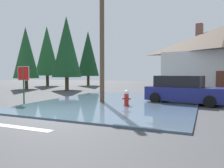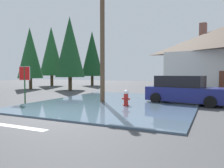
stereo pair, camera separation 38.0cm
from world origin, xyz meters
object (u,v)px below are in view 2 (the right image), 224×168
(pine_tree_far_center, at_px, (30,53))
(pine_tree_tall_left, at_px, (92,54))
(parked_car, at_px, (184,90))
(pine_tree_mid_left, at_px, (70,47))
(fire_hydrant, at_px, (126,99))
(stop_sign_near, at_px, (25,77))
(utility_pole, at_px, (102,37))
(pine_tree_short_left, at_px, (51,51))

(pine_tree_far_center, bearing_deg, pine_tree_tall_left, 71.32)
(parked_car, xyz_separation_m, pine_tree_tall_left, (-14.37, 13.85, 3.81))
(pine_tree_mid_left, bearing_deg, pine_tree_far_center, -172.62)
(pine_tree_far_center, bearing_deg, fire_hydrant, -27.50)
(stop_sign_near, bearing_deg, utility_pole, 32.11)
(pine_tree_short_left, bearing_deg, fire_hydrant, -39.03)
(utility_pole, height_order, pine_tree_mid_left, pine_tree_mid_left)
(pine_tree_short_left, xyz_separation_m, pine_tree_far_center, (1.69, -5.62, -0.77))
(parked_car, height_order, pine_tree_mid_left, pine_tree_mid_left)
(pine_tree_tall_left, bearing_deg, parked_car, -43.95)
(pine_tree_tall_left, distance_m, pine_tree_far_center, 9.34)
(pine_tree_tall_left, height_order, pine_tree_far_center, pine_tree_tall_left)
(pine_tree_tall_left, distance_m, pine_tree_short_left, 5.69)
(stop_sign_near, xyz_separation_m, parked_car, (8.52, 4.16, -0.80))
(utility_pole, bearing_deg, pine_tree_far_center, 152.15)
(pine_tree_far_center, bearing_deg, pine_tree_short_left, 106.77)
(fire_hydrant, xyz_separation_m, utility_pole, (-1.90, 0.89, 3.57))
(fire_hydrant, relative_size, parked_car, 0.19)
(pine_tree_mid_left, bearing_deg, fire_hydrant, -40.64)
(parked_car, distance_m, pine_tree_short_left, 22.20)
(pine_tree_mid_left, distance_m, pine_tree_short_left, 8.35)
(parked_car, bearing_deg, fire_hydrant, -136.26)
(pine_tree_mid_left, bearing_deg, parked_car, -24.63)
(fire_hydrant, distance_m, pine_tree_mid_left, 13.35)
(fire_hydrant, distance_m, pine_tree_far_center, 16.90)
(pine_tree_tall_left, bearing_deg, pine_tree_short_left, -145.50)
(pine_tree_mid_left, xyz_separation_m, pine_tree_far_center, (-5.00, -0.65, -0.48))
(stop_sign_near, height_order, pine_tree_mid_left, pine_tree_mid_left)
(stop_sign_near, height_order, parked_car, stop_sign_near)
(fire_hydrant, distance_m, utility_pole, 4.14)
(stop_sign_near, distance_m, pine_tree_short_left, 18.45)
(parked_car, bearing_deg, pine_tree_far_center, 163.88)
(fire_hydrant, distance_m, pine_tree_short_left, 21.49)
(fire_hydrant, bearing_deg, stop_sign_near, -165.01)
(utility_pole, height_order, pine_tree_tall_left, pine_tree_tall_left)
(stop_sign_near, xyz_separation_m, pine_tree_short_left, (-10.53, 14.79, 3.28))
(pine_tree_short_left, bearing_deg, utility_pole, -40.56)
(stop_sign_near, relative_size, pine_tree_far_center, 0.32)
(pine_tree_tall_left, bearing_deg, utility_pole, -57.95)
(parked_car, height_order, pine_tree_short_left, pine_tree_short_left)
(parked_car, xyz_separation_m, pine_tree_short_left, (-19.05, 10.64, 4.08))
(stop_sign_near, xyz_separation_m, fire_hydrant, (5.80, 1.55, -1.14))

